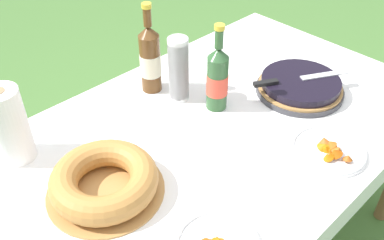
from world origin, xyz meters
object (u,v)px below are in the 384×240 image
Objects in this scene: snack_plate_near at (329,150)px; paper_towel_roll at (9,125)px; berry_tart at (300,86)px; serving_knife at (294,79)px; bundt_cake at (104,181)px; cup_stack at (178,70)px; cider_bottle_amber at (150,59)px; cider_bottle_green at (217,78)px.

paper_towel_roll is (-0.70, 0.66, 0.11)m from snack_plate_near.
berry_tart is at bearing -23.86° from paper_towel_roll.
berry_tart is 0.94× the size of serving_knife.
serving_knife is (-0.03, 0.01, 0.04)m from berry_tart.
paper_towel_roll is at bearing 109.20° from bundt_cake.
bundt_cake is 1.36× the size of paper_towel_roll.
berry_tart is 0.45m from cup_stack.
serving_knife is 0.96m from paper_towel_roll.
paper_towel_roll is at bearing 168.18° from cup_stack.
cup_stack is at bearing -74.56° from cider_bottle_amber.
berry_tart is 0.95× the size of cider_bottle_amber.
serving_knife reaches higher than berry_tart.
berry_tart is at bearing -6.68° from bundt_cake.
bundt_cake is at bearing -70.80° from paper_towel_roll.
paper_towel_roll reaches higher than snack_plate_near.
snack_plate_near is at bearing -75.78° from cider_bottle_amber.
paper_towel_roll is (-0.62, 0.25, 0.00)m from cider_bottle_green.
cider_bottle_green is at bearing 6.70° from bundt_cake.
cider_bottle_green is 0.67m from paper_towel_roll.
cider_bottle_amber is 1.38× the size of paper_towel_roll.
cider_bottle_green is 0.26m from cider_bottle_amber.
bundt_cake is (-0.77, 0.08, -0.02)m from serving_knife.
paper_towel_roll is (-0.53, 0.00, -0.01)m from cider_bottle_amber.
cider_bottle_amber is at bearing 104.22° from snack_plate_near.
paper_towel_roll is (-0.56, 0.12, 0.00)m from cup_stack.
serving_knife is 0.78m from bundt_cake.
cider_bottle_green reaches higher than cup_stack.
cider_bottle_amber reaches higher than cider_bottle_green.
snack_plate_near is at bearing -76.04° from cup_stack.
serving_knife is at bearing -28.46° from cider_bottle_green.
cup_stack reaches higher than snack_plate_near.
bundt_cake is 0.69m from snack_plate_near.
paper_towel_roll is (-0.91, 0.40, 0.09)m from berry_tart.
berry_tart is at bearing -28.50° from cider_bottle_green.
snack_plate_near is (0.59, -0.35, -0.03)m from bundt_cake.
cider_bottle_amber is (-0.03, 0.11, 0.01)m from cup_stack.
cup_stack is 0.12m from cider_bottle_amber.
cup_stack reaches higher than serving_knife.
cider_bottle_amber is 1.46× the size of snack_plate_near.
paper_towel_roll is at bearing 136.71° from snack_plate_near.
cup_stack is (-0.32, 0.27, 0.06)m from serving_knife.
berry_tart is 0.99m from paper_towel_roll.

